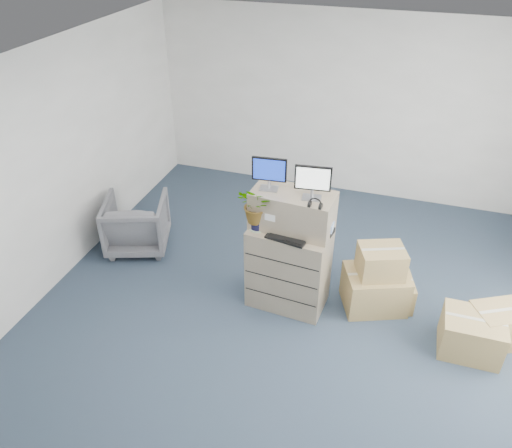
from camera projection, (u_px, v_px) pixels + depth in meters
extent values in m
plane|color=#263344|center=(288.00, 337.00, 5.51)|extent=(7.00, 7.00, 0.00)
cube|color=silver|center=(351.00, 107.00, 7.52)|extent=(6.00, 0.02, 2.80)
cube|color=gray|center=(289.00, 267.00, 5.72)|extent=(0.92, 0.61, 1.03)
cube|color=gray|center=(293.00, 211.00, 5.35)|extent=(0.91, 0.51, 0.44)
cube|color=#99999E|center=(269.00, 188.00, 5.30)|extent=(0.21, 0.16, 0.01)
cylinder|color=#99999E|center=(269.00, 184.00, 5.27)|extent=(0.03, 0.03, 0.09)
cube|color=black|center=(269.00, 169.00, 5.17)|extent=(0.37, 0.06, 0.26)
cube|color=navy|center=(269.00, 170.00, 5.16)|extent=(0.33, 0.04, 0.23)
cube|color=#99999E|center=(312.00, 198.00, 5.13)|extent=(0.21, 0.16, 0.01)
cylinder|color=#99999E|center=(312.00, 193.00, 5.10)|extent=(0.03, 0.03, 0.09)
cube|color=black|center=(313.00, 178.00, 5.01)|extent=(0.37, 0.07, 0.27)
cube|color=silver|center=(313.00, 179.00, 5.00)|extent=(0.34, 0.04, 0.23)
torus|color=black|center=(315.00, 204.00, 4.97)|extent=(0.14, 0.03, 0.14)
cube|color=black|center=(286.00, 238.00, 5.28)|extent=(0.46, 0.25, 0.02)
ellipsoid|color=silver|center=(314.00, 240.00, 5.24)|extent=(0.10, 0.07, 0.03)
cylinder|color=#92969A|center=(303.00, 220.00, 5.35)|extent=(0.08, 0.08, 0.27)
cube|color=silver|center=(291.00, 228.00, 5.44)|extent=(0.06, 0.05, 0.02)
cube|color=black|center=(291.00, 223.00, 5.41)|extent=(0.06, 0.03, 0.11)
cube|color=black|center=(325.00, 231.00, 5.37)|extent=(0.21, 0.17, 0.06)
cube|color=#4686F1|center=(322.00, 226.00, 5.32)|extent=(0.25, 0.12, 0.09)
cylinder|color=#9CB491|center=(258.00, 228.00, 5.46)|extent=(0.20, 0.20, 0.02)
cylinder|color=black|center=(258.00, 222.00, 5.42)|extent=(0.17, 0.17, 0.13)
imported|color=#1F5E1A|center=(258.00, 208.00, 5.32)|extent=(0.52, 0.54, 0.34)
imported|color=slate|center=(136.00, 221.00, 6.72)|extent=(0.99, 0.96, 0.82)
cube|color=#A1854E|center=(375.00, 289.00, 5.81)|extent=(0.84, 0.75, 0.48)
cube|color=#A1854E|center=(471.00, 335.00, 5.23)|extent=(0.61, 0.50, 0.45)
cube|color=#A1854E|center=(388.00, 291.00, 5.88)|extent=(0.63, 0.60, 0.35)
cube|color=#A1854E|center=(381.00, 262.00, 5.58)|extent=(0.60, 0.54, 0.34)
cube|color=#A1854E|center=(501.00, 325.00, 5.35)|extent=(0.75, 0.65, 0.45)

